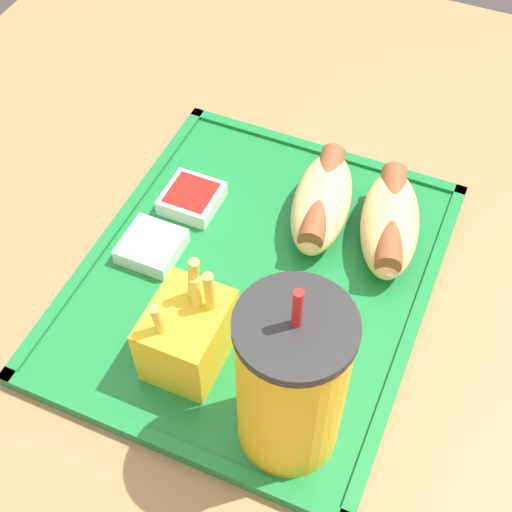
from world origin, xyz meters
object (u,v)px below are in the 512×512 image
(fries_carton, at_px, (188,334))
(sauce_cup_ketchup, at_px, (192,198))
(hot_dog_near, at_px, (322,201))
(hot_dog_far, at_px, (390,222))
(soda_cup, at_px, (291,383))
(sauce_cup_mayo, at_px, (152,246))

(fries_carton, bearing_deg, sauce_cup_ketchup, -153.90)
(hot_dog_near, bearing_deg, hot_dog_far, 90.00)
(hot_dog_far, bearing_deg, sauce_cup_ketchup, -80.19)
(soda_cup, bearing_deg, sauce_cup_mayo, -122.28)
(hot_dog_near, height_order, fries_carton, fries_carton)
(hot_dog_near, distance_m, sauce_cup_mayo, 0.18)
(sauce_cup_ketchup, bearing_deg, sauce_cup_mayo, -5.98)
(hot_dog_near, distance_m, fries_carton, 0.20)
(hot_dog_near, distance_m, sauce_cup_ketchup, 0.14)
(soda_cup, distance_m, fries_carton, 0.12)
(hot_dog_near, relative_size, sauce_cup_ketchup, 2.55)
(soda_cup, xyz_separation_m, fries_carton, (-0.03, -0.11, -0.05))
(hot_dog_far, xyz_separation_m, sauce_cup_mayo, (0.11, -0.21, -0.02))
(hot_dog_near, xyz_separation_m, fries_carton, (0.20, -0.05, 0.01))
(soda_cup, bearing_deg, hot_dog_near, -166.35)
(hot_dog_near, xyz_separation_m, sauce_cup_mayo, (0.11, -0.14, -0.02))
(sauce_cup_mayo, distance_m, sauce_cup_ketchup, 0.07)
(hot_dog_near, height_order, sauce_cup_mayo, hot_dog_near)
(sauce_cup_mayo, bearing_deg, hot_dog_near, 128.11)
(hot_dog_far, xyz_separation_m, hot_dog_near, (-0.00, -0.07, -0.00))
(soda_cup, xyz_separation_m, hot_dog_far, (-0.23, 0.02, -0.06))
(hot_dog_far, bearing_deg, sauce_cup_mayo, -62.64)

